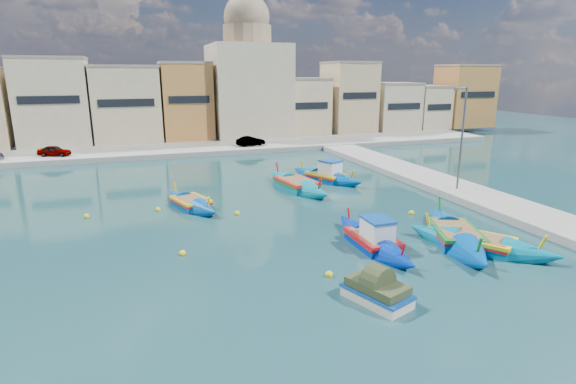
{
  "coord_description": "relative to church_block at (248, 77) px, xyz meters",
  "views": [
    {
      "loc": [
        -5.26,
        -20.86,
        8.96
      ],
      "look_at": [
        4.0,
        6.0,
        1.4
      ],
      "focal_mm": 28.0,
      "sensor_mm": 36.0,
      "label": 1
    }
  ],
  "objects": [
    {
      "name": "quay_street_lamp",
      "position": [
        7.44,
        -34.0,
        -4.07
      ],
      "size": [
        1.18,
        0.16,
        8.0
      ],
      "color": "#595B60",
      "rests_on": "ground"
    },
    {
      "name": "east_quay",
      "position": [
        8.0,
        -40.0,
        -8.16
      ],
      "size": [
        4.0,
        70.0,
        0.5
      ],
      "primitive_type": "cube",
      "color": "gray",
      "rests_on": "ground"
    },
    {
      "name": "luzzu_cyan_south",
      "position": [
        1.4,
        -43.35,
        -8.14
      ],
      "size": [
        6.04,
        7.71,
        2.47
      ],
      "color": "#007597",
      "rests_on": "ground"
    },
    {
      "name": "north_quay",
      "position": [
        -10.0,
        -8.0,
        -8.11
      ],
      "size": [
        80.0,
        8.0,
        0.6
      ],
      "primitive_type": "cube",
      "color": "gray",
      "rests_on": "ground"
    },
    {
      "name": "north_townhouses",
      "position": [
        -3.32,
        -0.64,
        -3.41
      ],
      "size": [
        83.2,
        7.87,
        10.19
      ],
      "color": "#C8B58A",
      "rests_on": "ground"
    },
    {
      "name": "mooring_buoys",
      "position": [
        -9.14,
        -34.14,
        -8.33
      ],
      "size": [
        20.41,
        20.08,
        0.36
      ],
      "color": "yellow",
      "rests_on": "ground"
    },
    {
      "name": "luzzu_green",
      "position": [
        -11.92,
        -30.71,
        -8.17
      ],
      "size": [
        4.01,
        7.32,
        2.24
      ],
      "color": "#004DA2",
      "rests_on": "ground"
    },
    {
      "name": "luzzu_turquoise_cabin",
      "position": [
        -3.7,
        -41.17,
        -8.09
      ],
      "size": [
        1.92,
        8.2,
        2.63
      ],
      "color": "#002AA8",
      "rests_on": "ground"
    },
    {
      "name": "ground",
      "position": [
        -10.0,
        -40.0,
        -8.41
      ],
      "size": [
        160.0,
        160.0,
        0.0
      ],
      "primitive_type": "plane",
      "color": "#15403F",
      "rests_on": "ground"
    },
    {
      "name": "luzzu_blue_south",
      "position": [
        0.94,
        -42.01,
        -8.12
      ],
      "size": [
        5.58,
        9.64,
        2.75
      ],
      "color": "#004DA8",
      "rests_on": "ground"
    },
    {
      "name": "luzzu_cyan_mid",
      "position": [
        -3.32,
        -28.37,
        -8.12
      ],
      "size": [
        3.74,
        9.54,
        2.75
      ],
      "color": "#00839C",
      "rests_on": "ground"
    },
    {
      "name": "luzzu_blue_cabin",
      "position": [
        0.03,
        -26.55,
        -8.06
      ],
      "size": [
        5.07,
        8.05,
        2.82
      ],
      "color": "#004FA2",
      "rests_on": "ground"
    },
    {
      "name": "tender_near",
      "position": [
        -6.52,
        -46.52,
        -7.99
      ],
      "size": [
        2.36,
        3.11,
        1.36
      ],
      "color": "beige",
      "rests_on": "ground"
    },
    {
      "name": "parked_cars",
      "position": [
        -21.67,
        -9.5,
        -7.22
      ],
      "size": [
        31.66,
        2.25,
        1.25
      ],
      "color": "#4C1919",
      "rests_on": "north_quay"
    },
    {
      "name": "church_block",
      "position": [
        0.0,
        0.0,
        0.0
      ],
      "size": [
        10.0,
        10.0,
        19.1
      ],
      "color": "#C5B593",
      "rests_on": "ground"
    }
  ]
}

